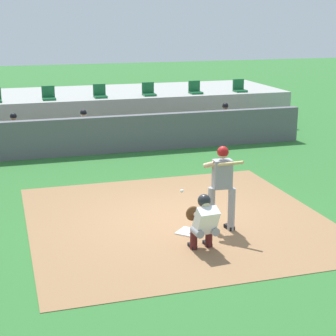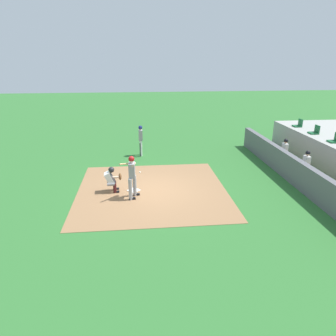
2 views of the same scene
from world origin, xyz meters
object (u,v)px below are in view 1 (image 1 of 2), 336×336
Objects in this scene: dugout_player_0 at (15,133)px; dugout_player_2 at (226,121)px; batter_at_plate at (222,183)px; dugout_player_1 at (85,129)px; home_plate at (189,232)px; stadium_seat_5 at (195,90)px; stadium_seat_4 at (149,92)px; stadium_seat_6 at (239,88)px; catcher_crouched at (203,220)px; stadium_seat_3 at (100,94)px; stadium_seat_2 at (49,96)px.

dugout_player_2 is (7.36, 0.00, 0.00)m from dugout_player_0.
batter_at_plate reaches higher than dugout_player_2.
batter_at_plate is at bearing -78.93° from dugout_player_1.
stadium_seat_5 is at bearing 69.95° from home_plate.
home_plate is 0.92× the size of stadium_seat_5.
stadium_seat_4 and stadium_seat_6 have the same top height.
stadium_seat_3 is at bearing 89.88° from catcher_crouched.
stadium_seat_3 reaches higher than dugout_player_1.
stadium_seat_4 reaches higher than batter_at_plate.
stadium_seat_3 is at bearing 93.87° from batter_at_plate.
dugout_player_1 is at bearing -156.24° from stadium_seat_5.
stadium_seat_4 is at bearing 180.00° from stadium_seat_6.
stadium_seat_2 is at bearing 104.02° from batter_at_plate.
dugout_player_1 reaches higher than catcher_crouched.
stadium_seat_5 reaches higher than batter_at_plate.
dugout_player_1 is at bearing 101.07° from batter_at_plate.
stadium_seat_4 is at bearing 22.04° from dugout_player_0.
stadium_seat_5 is at bearing 103.29° from dugout_player_2.
dugout_player_2 is 4.74m from stadium_seat_3.
stadium_seat_2 and stadium_seat_3 have the same top height.
stadium_seat_2 is at bearing 180.00° from stadium_seat_5.
stadium_seat_6 is (3.71, 0.00, 0.00)m from stadium_seat_4.
catcher_crouched is 12.44m from stadium_seat_6.
dugout_player_2 is 2.26m from stadium_seat_5.
stadium_seat_5 is at bearing 0.00° from stadium_seat_4.
stadium_seat_6 is at bearing 0.00° from stadium_seat_2.
dugout_player_0 is at bearing 111.26° from home_plate.
stadium_seat_5 is (-0.48, 2.03, 0.86)m from dugout_player_2.
stadium_seat_3 is (1.86, 0.00, 0.00)m from stadium_seat_2.
stadium_seat_4 and stadium_seat_5 have the same top height.
batter_at_plate is 3.76× the size of stadium_seat_4.
catcher_crouched is 9.08m from dugout_player_1.
stadium_seat_6 reaches higher than dugout_player_1.
batter_at_plate is 10.53m from stadium_seat_2.
stadium_seat_6 is at bearing 55.92° from dugout_player_2.
dugout_player_2 is 2.71× the size of stadium_seat_4.
stadium_seat_3 is at bearing 32.70° from dugout_player_0.
stadium_seat_4 is (1.17, 10.20, 0.50)m from batter_at_plate.
home_plate is 0.28× the size of catcher_crouched.
stadium_seat_2 is at bearing 161.42° from dugout_player_2.
catcher_crouched is 9.57m from dugout_player_0.
stadium_seat_4 is at bearing 36.35° from dugout_player_1.
dugout_player_2 is 2.71× the size of stadium_seat_2.
dugout_player_1 reaches higher than home_plate.
stadium_seat_4 is at bearing 0.00° from stadium_seat_2.
catcher_crouched is 11.72m from stadium_seat_5.
dugout_player_2 is 2.71× the size of stadium_seat_6.
stadium_seat_4 reaches higher than dugout_player_1.
stadium_seat_5 is at bearing 23.76° from dugout_player_1.
home_plate is 10.46m from stadium_seat_2.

